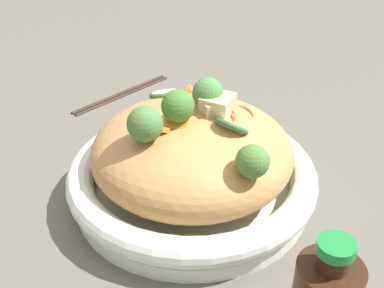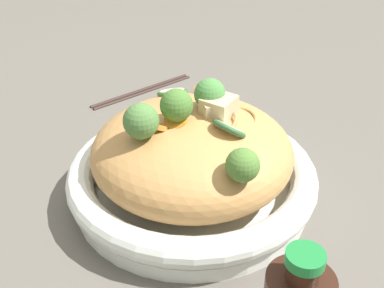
# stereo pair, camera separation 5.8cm
# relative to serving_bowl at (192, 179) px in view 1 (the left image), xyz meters

# --- Properties ---
(ground_plane) EXTENTS (3.00, 3.00, 0.00)m
(ground_plane) POSITION_rel_serving_bowl_xyz_m (0.00, 0.00, -0.03)
(ground_plane) COLOR #5D574F
(serving_bowl) EXTENTS (0.31, 0.31, 0.05)m
(serving_bowl) POSITION_rel_serving_bowl_xyz_m (0.00, 0.00, 0.00)
(serving_bowl) COLOR white
(serving_bowl) RESTS_ON ground_plane
(noodle_heap) EXTENTS (0.25, 0.25, 0.11)m
(noodle_heap) POSITION_rel_serving_bowl_xyz_m (0.00, 0.00, 0.04)
(noodle_heap) COLOR tan
(noodle_heap) RESTS_ON serving_bowl
(broccoli_florets) EXTENTS (0.16, 0.15, 0.07)m
(broccoli_florets) POSITION_rel_serving_bowl_xyz_m (0.00, -0.03, 0.10)
(broccoli_florets) COLOR #98AE6B
(broccoli_florets) RESTS_ON serving_bowl
(carrot_coins) EXTENTS (0.07, 0.15, 0.03)m
(carrot_coins) POSITION_rel_serving_bowl_xyz_m (-0.03, -0.00, 0.09)
(carrot_coins) COLOR orange
(carrot_coins) RESTS_ON serving_bowl
(zucchini_slices) EXTENTS (0.14, 0.16, 0.04)m
(zucchini_slices) POSITION_rel_serving_bowl_xyz_m (0.00, 0.03, 0.08)
(zucchini_slices) COLOR beige
(zucchini_slices) RESTS_ON serving_bowl
(chicken_chunks) EXTENTS (0.05, 0.05, 0.03)m
(chicken_chunks) POSITION_rel_serving_bowl_xyz_m (0.03, 0.01, 0.10)
(chicken_chunks) COLOR #CDB388
(chicken_chunks) RESTS_ON serving_bowl
(chopsticks_pair) EXTENTS (0.15, 0.17, 0.01)m
(chopsticks_pair) POSITION_rel_serving_bowl_xyz_m (-0.14, 0.28, -0.02)
(chopsticks_pair) COLOR black
(chopsticks_pair) RESTS_ON ground_plane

